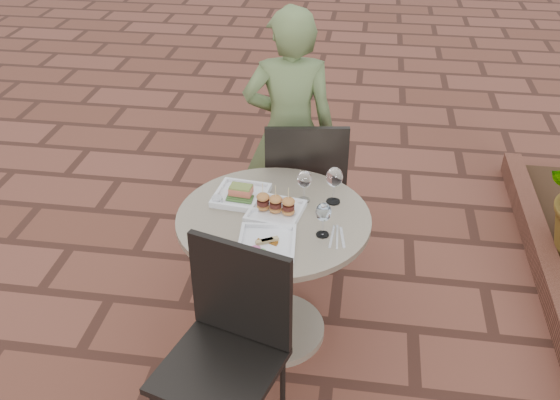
# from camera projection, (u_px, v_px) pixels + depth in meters

# --- Properties ---
(ground) EXTENTS (60.00, 60.00, 0.00)m
(ground) POSITION_uv_depth(u_px,v_px,m) (257.00, 313.00, 3.38)
(ground) COLOR brown
(ground) RESTS_ON ground
(cafe_table) EXTENTS (0.90, 0.90, 0.73)m
(cafe_table) POSITION_uv_depth(u_px,v_px,m) (274.00, 258.00, 3.00)
(cafe_table) COLOR gray
(cafe_table) RESTS_ON ground
(chair_far) EXTENTS (0.50, 0.50, 0.93)m
(chair_far) POSITION_uv_depth(u_px,v_px,m) (305.00, 181.00, 3.49)
(chair_far) COLOR black
(chair_far) RESTS_ON ground
(chair_near) EXTENTS (0.55, 0.55, 0.93)m
(chair_near) POSITION_uv_depth(u_px,v_px,m) (229.00, 336.00, 2.47)
(chair_near) COLOR black
(chair_near) RESTS_ON ground
(diner) EXTENTS (0.59, 0.44, 1.46)m
(diner) POSITION_uv_depth(u_px,v_px,m) (290.00, 131.00, 3.60)
(diner) COLOR #516437
(diner) RESTS_ON ground
(plate_salmon) EXTENTS (0.27, 0.27, 0.07)m
(plate_salmon) POSITION_uv_depth(u_px,v_px,m) (241.00, 195.00, 2.99)
(plate_salmon) COLOR white
(plate_salmon) RESTS_ON cafe_table
(plate_sliders) EXTENTS (0.27, 0.27, 0.15)m
(plate_sliders) POSITION_uv_depth(u_px,v_px,m) (276.00, 208.00, 2.87)
(plate_sliders) COLOR white
(plate_sliders) RESTS_ON cafe_table
(plate_tuna) EXTENTS (0.26, 0.26, 0.03)m
(plate_tuna) POSITION_uv_depth(u_px,v_px,m) (267.00, 242.00, 2.68)
(plate_tuna) COLOR white
(plate_tuna) RESTS_ON cafe_table
(wine_glass_right) EXTENTS (0.07, 0.07, 0.16)m
(wine_glass_right) POSITION_uv_depth(u_px,v_px,m) (323.00, 213.00, 2.68)
(wine_glass_right) COLOR white
(wine_glass_right) RESTS_ON cafe_table
(wine_glass_mid) EXTENTS (0.07, 0.07, 0.16)m
(wine_glass_mid) POSITION_uv_depth(u_px,v_px,m) (305.00, 180.00, 2.92)
(wine_glass_mid) COLOR white
(wine_glass_mid) RESTS_ON cafe_table
(wine_glass_far) EXTENTS (0.08, 0.08, 0.19)m
(wine_glass_far) POSITION_uv_depth(u_px,v_px,m) (334.00, 178.00, 2.90)
(wine_glass_far) COLOR white
(wine_glass_far) RESTS_ON cafe_table
(steel_ramekin) EXTENTS (0.06, 0.06, 0.04)m
(steel_ramekin) POSITION_uv_depth(u_px,v_px,m) (217.00, 201.00, 2.94)
(steel_ramekin) COLOR silver
(steel_ramekin) RESTS_ON cafe_table
(cutlery_set) EXTENTS (0.10, 0.19, 0.00)m
(cutlery_set) POSITION_uv_depth(u_px,v_px,m) (337.00, 237.00, 2.73)
(cutlery_set) COLOR silver
(cutlery_set) RESTS_ON cafe_table
(planter_curb) EXTENTS (0.12, 3.00, 0.15)m
(planter_curb) POSITION_uv_depth(u_px,v_px,m) (556.00, 295.00, 3.39)
(planter_curb) COLOR brown
(planter_curb) RESTS_ON ground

